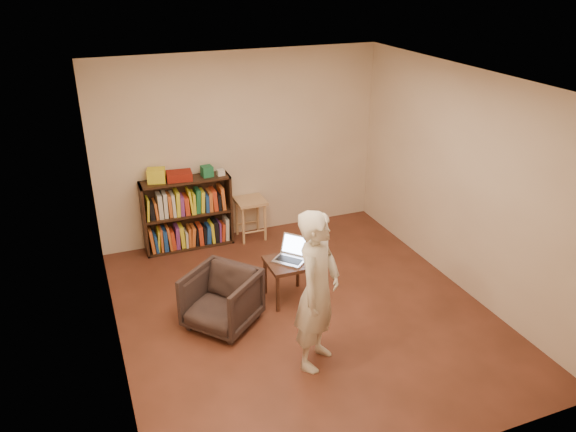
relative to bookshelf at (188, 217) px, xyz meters
name	(u,v)px	position (x,y,z in m)	size (l,w,h in m)	color
floor	(303,312)	(0.84, -2.09, -0.44)	(4.50, 4.50, 0.00)	#442216
ceiling	(307,82)	(0.84, -2.09, 2.16)	(4.50, 4.50, 0.00)	silver
wall_back	(241,147)	(0.84, 0.16, 0.86)	(4.00, 4.00, 0.00)	beige
wall_left	(105,240)	(-1.16, -2.09, 0.86)	(4.50, 4.50, 0.00)	beige
wall_right	(463,182)	(2.84, -2.09, 0.86)	(4.50, 4.50, 0.00)	beige
bookshelf	(188,217)	(0.00, 0.00, 0.00)	(1.20, 0.30, 1.00)	black
box_yellow	(156,175)	(-0.36, 0.01, 0.65)	(0.23, 0.17, 0.19)	yellow
red_cloth	(179,176)	(-0.07, 0.00, 0.61)	(0.33, 0.24, 0.11)	maroon
box_green	(207,171)	(0.31, -0.01, 0.63)	(0.14, 0.14, 0.14)	#1C6A3E
box_white	(221,172)	(0.49, -0.04, 0.60)	(0.10, 0.10, 0.08)	silver
stool	(250,207)	(0.88, -0.06, 0.04)	(0.41, 0.41, 0.59)	tan
armchair	(222,299)	(-0.07, -1.97, -0.12)	(0.68, 0.70, 0.64)	#302520
side_table	(288,268)	(0.79, -1.75, -0.03)	(0.48, 0.48, 0.49)	#311C10
laptop	(292,254)	(0.85, -1.71, 0.11)	(0.49, 0.49, 0.25)	silver
person	(317,291)	(0.63, -2.91, 0.38)	(0.60, 0.39, 1.63)	beige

